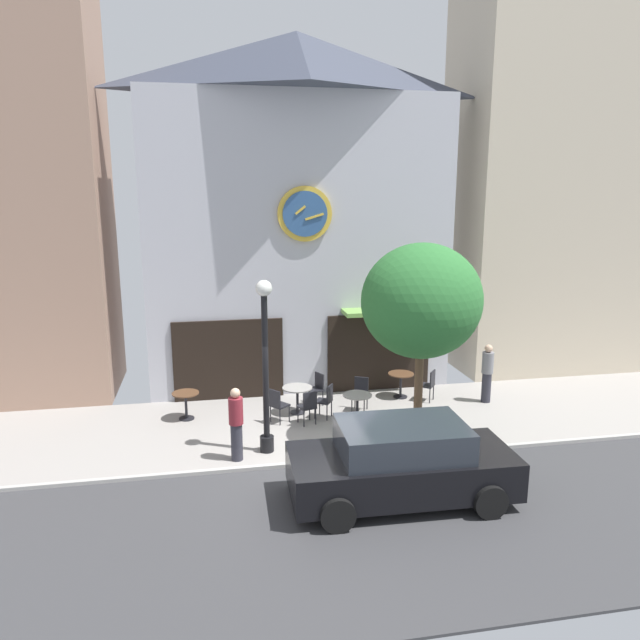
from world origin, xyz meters
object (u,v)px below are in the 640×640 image
(cafe_table_center_right, at_px, (401,380))
(cafe_chair_facing_street, at_px, (308,405))
(cafe_table_near_curb, at_px, (357,402))
(street_tree, at_px, (422,301))
(cafe_table_center_left, at_px, (297,394))
(cafe_chair_near_tree, at_px, (326,399))
(cafe_table_near_door, at_px, (186,400))
(cafe_chair_facing_wall, at_px, (317,386))
(street_lamp, at_px, (265,367))
(parked_car_black, at_px, (402,463))
(cafe_chair_near_lamp, at_px, (429,383))
(pedestrian_grey, at_px, (487,372))
(pedestrian_maroon, at_px, (236,423))
(cafe_chair_under_awning, at_px, (360,391))
(cafe_chair_curbside, at_px, (277,403))

(cafe_table_center_right, bearing_deg, cafe_chair_facing_street, -152.77)
(cafe_table_near_curb, xyz_separation_m, cafe_chair_facing_street, (-1.28, 0.02, -0.00))
(street_tree, xyz_separation_m, cafe_table_center_left, (-2.52, 2.34, -2.86))
(street_tree, relative_size, cafe_chair_near_tree, 5.26)
(cafe_table_near_door, xyz_separation_m, cafe_chair_facing_wall, (3.54, 0.41, 0.02))
(street_tree, xyz_separation_m, cafe_chair_facing_wall, (-1.90, 2.87, -2.87))
(cafe_chair_facing_wall, bearing_deg, street_lamp, -121.14)
(parked_car_black, bearing_deg, cafe_chair_facing_street, 105.75)
(cafe_table_near_door, height_order, cafe_chair_near_lamp, cafe_chair_near_lamp)
(cafe_table_center_right, height_order, cafe_chair_facing_street, cafe_chair_facing_street)
(cafe_chair_facing_wall, distance_m, pedestrian_grey, 4.80)
(cafe_chair_facing_street, bearing_deg, cafe_table_near_curb, -1.06)
(cafe_table_near_door, bearing_deg, cafe_chair_near_lamp, 1.00)
(cafe_chair_facing_street, xyz_separation_m, pedestrian_maroon, (-1.89, -1.70, 0.33))
(cafe_table_near_curb, bearing_deg, cafe_chair_near_tree, 152.52)
(cafe_chair_under_awning, relative_size, pedestrian_maroon, 0.54)
(cafe_table_near_door, distance_m, cafe_chair_facing_wall, 3.56)
(cafe_table_near_door, relative_size, cafe_chair_near_lamp, 0.80)
(cafe_table_near_door, bearing_deg, street_lamp, -51.31)
(street_lamp, xyz_separation_m, pedestrian_maroon, (-0.70, -0.32, -1.16))
(cafe_table_near_door, relative_size, cafe_chair_near_tree, 0.80)
(cafe_chair_near_tree, height_order, pedestrian_grey, pedestrian_grey)
(cafe_chair_under_awning, relative_size, cafe_chair_facing_wall, 1.00)
(cafe_chair_under_awning, distance_m, cafe_chair_facing_wall, 1.25)
(cafe_chair_facing_street, distance_m, pedestrian_maroon, 2.57)
(street_lamp, height_order, cafe_chair_near_tree, street_lamp)
(cafe_chair_facing_street, bearing_deg, cafe_chair_curbside, 160.31)
(street_lamp, height_order, cafe_chair_facing_wall, street_lamp)
(cafe_table_near_door, xyz_separation_m, cafe_chair_near_tree, (3.61, -0.60, 0.02))
(cafe_chair_under_awning, distance_m, pedestrian_maroon, 4.27)
(cafe_chair_near_tree, xyz_separation_m, pedestrian_maroon, (-2.43, -2.06, 0.33))
(pedestrian_grey, bearing_deg, cafe_chair_near_lamp, 166.94)
(cafe_table_near_curb, height_order, cafe_chair_near_tree, cafe_chair_near_tree)
(cafe_chair_under_awning, relative_size, cafe_chair_curbside, 1.00)
(cafe_table_near_door, distance_m, parked_car_black, 6.54)
(cafe_chair_facing_street, distance_m, cafe_chair_near_lamp, 3.80)
(cafe_chair_curbside, height_order, pedestrian_grey, pedestrian_grey)
(cafe_chair_curbside, height_order, cafe_chair_facing_wall, same)
(cafe_table_center_right, relative_size, parked_car_black, 0.17)
(cafe_table_center_left, bearing_deg, cafe_chair_facing_street, -79.82)
(street_tree, bearing_deg, cafe_chair_curbside, 150.56)
(street_tree, bearing_deg, parked_car_black, -115.95)
(cafe_table_center_left, bearing_deg, cafe_table_near_door, 177.69)
(cafe_table_near_curb, bearing_deg, cafe_table_center_left, 148.71)
(cafe_chair_facing_street, relative_size, pedestrian_grey, 0.54)
(cafe_table_near_curb, relative_size, pedestrian_grey, 0.45)
(cafe_chair_under_awning, xyz_separation_m, pedestrian_maroon, (-3.46, -2.48, 0.33))
(cafe_chair_facing_street, relative_size, pedestrian_maroon, 0.54)
(cafe_table_center_left, relative_size, cafe_chair_facing_wall, 0.89)
(cafe_table_near_door, height_order, pedestrian_grey, pedestrian_grey)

